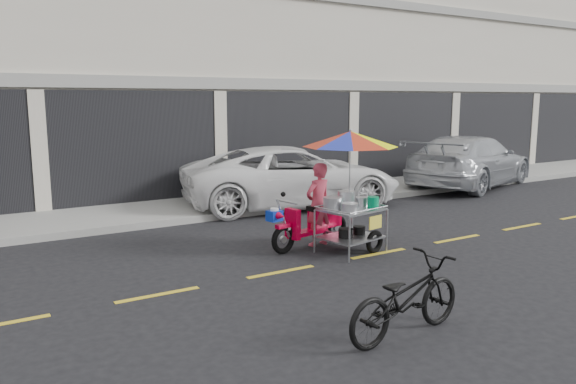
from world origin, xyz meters
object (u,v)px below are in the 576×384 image
white_pickup (292,176)px  food_vendor_rig (338,174)px  near_bicycle (406,298)px  silver_pickup (470,161)px

white_pickup → food_vendor_rig: food_vendor_rig is taller
white_pickup → food_vendor_rig: (-1.49, -3.91, 0.61)m
near_bicycle → food_vendor_rig: (1.62, 3.46, 0.91)m
silver_pickup → food_vendor_rig: bearing=97.8°
food_vendor_rig → near_bicycle: bearing=-125.6°
silver_pickup → near_bicycle: silver_pickup is taller
white_pickup → silver_pickup: size_ratio=1.00×
silver_pickup → food_vendor_rig: (-7.89, -3.74, 0.58)m
white_pickup → near_bicycle: 8.01m
silver_pickup → food_vendor_rig: size_ratio=2.28×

